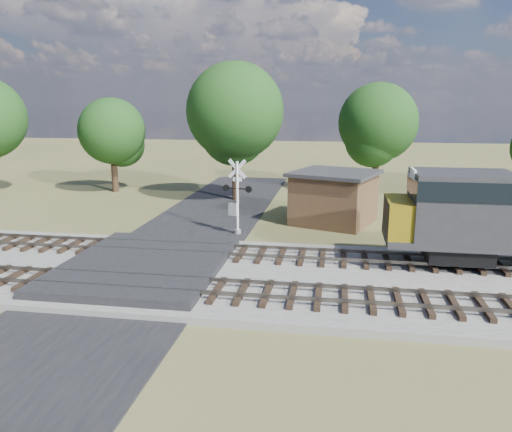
# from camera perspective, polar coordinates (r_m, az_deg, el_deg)

# --- Properties ---
(ground) EXTENTS (160.00, 160.00, 0.00)m
(ground) POSITION_cam_1_polar(r_m,az_deg,el_deg) (23.19, -12.97, -6.78)
(ground) COLOR brown
(ground) RESTS_ON ground
(ballast_bed) EXTENTS (140.00, 10.00, 0.30)m
(ballast_bed) POSITION_cam_1_polar(r_m,az_deg,el_deg) (22.02, 12.65, -7.42)
(ballast_bed) COLOR gray
(ballast_bed) RESTS_ON ground
(road) EXTENTS (7.00, 60.00, 0.08)m
(road) POSITION_cam_1_polar(r_m,az_deg,el_deg) (23.18, -12.98, -6.69)
(road) COLOR black
(road) RESTS_ON ground
(crossing_panel) EXTENTS (7.00, 9.00, 0.62)m
(crossing_panel) POSITION_cam_1_polar(r_m,az_deg,el_deg) (23.52, -12.55, -5.66)
(crossing_panel) COLOR #262628
(crossing_panel) RESTS_ON ground
(track_near) EXTENTS (140.00, 2.60, 0.33)m
(track_near) POSITION_cam_1_polar(r_m,az_deg,el_deg) (20.28, -6.90, -8.19)
(track_near) COLOR black
(track_near) RESTS_ON ballast_bed
(track_far) EXTENTS (140.00, 2.60, 0.33)m
(track_far) POSITION_cam_1_polar(r_m,az_deg,el_deg) (24.85, -3.70, -4.12)
(track_far) COLOR black
(track_far) RESTS_ON ballast_bed
(crossing_signal_far) EXTENTS (1.79, 0.50, 4.49)m
(crossing_signal_far) POSITION_cam_1_polar(r_m,az_deg,el_deg) (29.16, -2.30, 1.41)
(crossing_signal_far) COLOR silver
(crossing_signal_far) RESTS_ON ground
(equipment_shed) EXTENTS (6.33, 6.33, 3.37)m
(equipment_shed) POSITION_cam_1_polar(r_m,az_deg,el_deg) (32.45, 8.91, 2.15)
(equipment_shed) COLOR #4C3420
(equipment_shed) RESTS_ON ground
(treeline) EXTENTS (80.96, 11.44, 11.97)m
(treeline) POSITION_cam_1_polar(r_m,az_deg,el_deg) (39.73, 11.07, 11.36)
(treeline) COLOR black
(treeline) RESTS_ON ground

